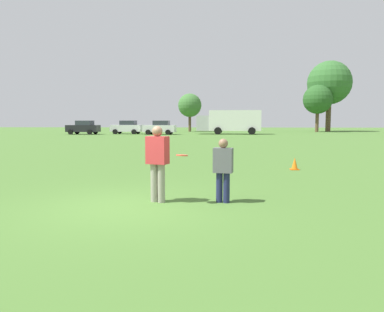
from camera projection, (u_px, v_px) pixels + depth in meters
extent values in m
plane|color=#47702D|center=(128.00, 207.00, 8.25)|extent=(172.25, 172.25, 0.00)
cylinder|color=gray|center=(154.00, 183.00, 8.75)|extent=(0.17, 0.17, 0.90)
cylinder|color=gray|center=(161.00, 183.00, 8.68)|extent=(0.17, 0.17, 0.90)
cube|color=red|center=(157.00, 150.00, 8.64)|extent=(0.56, 0.43, 0.64)
sphere|color=#8C664C|center=(157.00, 131.00, 8.60)|extent=(0.25, 0.25, 0.25)
cylinder|color=#1E234C|center=(226.00, 188.00, 8.65)|extent=(0.15, 0.15, 0.71)
cylinder|color=#1E234C|center=(219.00, 187.00, 8.69)|extent=(0.15, 0.15, 0.71)
cube|color=#595960|center=(223.00, 160.00, 8.61)|extent=(0.48, 0.34, 0.57)
sphere|color=#8C664C|center=(223.00, 143.00, 8.57)|extent=(0.22, 0.22, 0.22)
cylinder|color=#E54C33|center=(182.00, 155.00, 8.42)|extent=(0.27, 0.27, 0.05)
cube|color=#D8590C|center=(295.00, 169.00, 14.40)|extent=(0.32, 0.32, 0.03)
cone|color=orange|center=(295.00, 163.00, 14.37)|extent=(0.24, 0.24, 0.45)
cube|color=black|center=(83.00, 128.00, 49.34)|extent=(4.31, 2.09, 0.90)
cube|color=#2D333D|center=(85.00, 123.00, 49.24)|extent=(2.11, 1.77, 0.64)
cylinder|color=black|center=(71.00, 132.00, 48.56)|extent=(0.67, 0.26, 0.66)
cylinder|color=black|center=(77.00, 132.00, 50.53)|extent=(0.67, 0.26, 0.66)
cylinder|color=black|center=(90.00, 132.00, 48.24)|extent=(0.67, 0.26, 0.66)
cylinder|color=black|center=(95.00, 132.00, 50.21)|extent=(0.67, 0.26, 0.66)
cube|color=silver|center=(127.00, 128.00, 50.63)|extent=(4.31, 2.09, 0.90)
cube|color=#2D333D|center=(128.00, 123.00, 50.53)|extent=(2.11, 1.77, 0.64)
cylinder|color=black|center=(115.00, 132.00, 49.85)|extent=(0.67, 0.26, 0.66)
cylinder|color=black|center=(120.00, 131.00, 51.82)|extent=(0.67, 0.26, 0.66)
cylinder|color=black|center=(134.00, 132.00, 49.53)|extent=(0.67, 0.26, 0.66)
cylinder|color=black|center=(138.00, 131.00, 51.50)|extent=(0.67, 0.26, 0.66)
cube|color=silver|center=(160.00, 129.00, 48.73)|extent=(4.31, 2.09, 0.90)
cube|color=#2D333D|center=(161.00, 123.00, 48.63)|extent=(2.11, 1.77, 0.64)
cylinder|color=black|center=(148.00, 132.00, 47.95)|extent=(0.67, 0.26, 0.66)
cylinder|color=black|center=(152.00, 132.00, 49.92)|extent=(0.67, 0.26, 0.66)
cylinder|color=black|center=(168.00, 132.00, 47.63)|extent=(0.67, 0.26, 0.66)
cylinder|color=black|center=(171.00, 132.00, 49.60)|extent=(0.67, 0.26, 0.66)
cube|color=white|center=(235.00, 120.00, 49.74)|extent=(6.96, 2.96, 2.70)
cube|color=#B2B2B7|center=(204.00, 123.00, 50.29)|extent=(1.95, 2.42, 2.00)
cylinder|color=black|center=(218.00, 131.00, 48.79)|extent=(0.98, 0.35, 0.96)
cylinder|color=black|center=(219.00, 130.00, 51.50)|extent=(0.98, 0.35, 0.96)
cylinder|color=black|center=(252.00, 131.00, 48.25)|extent=(0.98, 0.35, 0.96)
cylinder|color=black|center=(251.00, 130.00, 50.95)|extent=(0.98, 0.35, 0.96)
cylinder|color=brown|center=(190.00, 123.00, 60.60)|extent=(0.44, 0.44, 2.66)
sphere|color=#3D7033|center=(190.00, 105.00, 60.31)|extent=(3.80, 3.80, 3.80)
cylinder|color=brown|center=(317.00, 122.00, 59.04)|extent=(0.53, 0.53, 3.20)
sphere|color=#285623|center=(318.00, 99.00, 58.70)|extent=(4.57, 4.57, 4.57)
cylinder|color=brown|center=(328.00, 116.00, 61.31)|extent=(0.83, 0.83, 4.96)
sphere|color=#33662D|center=(329.00, 83.00, 60.78)|extent=(7.08, 7.08, 7.08)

